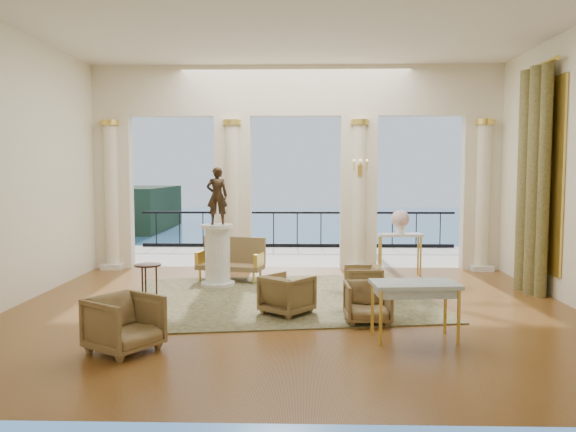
{
  "coord_description": "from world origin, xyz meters",
  "views": [
    {
      "loc": [
        0.16,
        -8.69,
        2.18
      ],
      "look_at": [
        -0.08,
        0.6,
        1.44
      ],
      "focal_mm": 35.0,
      "sensor_mm": 36.0,
      "label": 1
    }
  ],
  "objects_px": {
    "pedestal": "(218,257)",
    "armchair_c": "(363,281)",
    "console_table": "(400,241)",
    "settee": "(232,259)",
    "side_table": "(148,270)",
    "armchair_b": "(368,301)",
    "armchair_d": "(287,292)",
    "statue": "(217,196)",
    "armchair_a": "(124,321)",
    "game_table": "(415,288)"
  },
  "relations": [
    {
      "from": "pedestal",
      "to": "armchair_c",
      "type": "bearing_deg",
      "value": -19.89
    },
    {
      "from": "armchair_c",
      "to": "console_table",
      "type": "distance_m",
      "value": 2.46
    },
    {
      "from": "settee",
      "to": "side_table",
      "type": "height_order",
      "value": "settee"
    },
    {
      "from": "armchair_b",
      "to": "armchair_d",
      "type": "height_order",
      "value": "armchair_d"
    },
    {
      "from": "armchair_d",
      "to": "statue",
      "type": "distance_m",
      "value": 2.84
    },
    {
      "from": "armchair_b",
      "to": "statue",
      "type": "bearing_deg",
      "value": 132.96
    },
    {
      "from": "armchair_a",
      "to": "side_table",
      "type": "xyz_separation_m",
      "value": [
        -0.35,
        2.3,
        0.21
      ]
    },
    {
      "from": "game_table",
      "to": "pedestal",
      "type": "relative_size",
      "value": 0.96
    },
    {
      "from": "game_table",
      "to": "armchair_c",
      "type": "bearing_deg",
      "value": 95.15
    },
    {
      "from": "armchair_a",
      "to": "armchair_c",
      "type": "xyz_separation_m",
      "value": [
        3.19,
        2.93,
        -0.07
      ]
    },
    {
      "from": "armchair_b",
      "to": "game_table",
      "type": "distance_m",
      "value": 1.0
    },
    {
      "from": "game_table",
      "to": "statue",
      "type": "xyz_separation_m",
      "value": [
        -3.07,
        3.3,
        1.05
      ]
    },
    {
      "from": "armchair_a",
      "to": "armchair_d",
      "type": "relative_size",
      "value": 1.12
    },
    {
      "from": "armchair_c",
      "to": "side_table",
      "type": "distance_m",
      "value": 3.61
    },
    {
      "from": "armchair_a",
      "to": "console_table",
      "type": "bearing_deg",
      "value": -5.46
    },
    {
      "from": "armchair_b",
      "to": "armchair_d",
      "type": "relative_size",
      "value": 0.96
    },
    {
      "from": "settee",
      "to": "console_table",
      "type": "bearing_deg",
      "value": 24.09
    },
    {
      "from": "side_table",
      "to": "armchair_d",
      "type": "bearing_deg",
      "value": -11.53
    },
    {
      "from": "armchair_c",
      "to": "statue",
      "type": "height_order",
      "value": "statue"
    },
    {
      "from": "armchair_c",
      "to": "side_table",
      "type": "xyz_separation_m",
      "value": [
        -3.54,
        -0.63,
        0.28
      ]
    },
    {
      "from": "armchair_b",
      "to": "console_table",
      "type": "height_order",
      "value": "console_table"
    },
    {
      "from": "game_table",
      "to": "settee",
      "type": "bearing_deg",
      "value": 121.54
    },
    {
      "from": "armchair_b",
      "to": "armchair_c",
      "type": "distance_m",
      "value": 1.55
    },
    {
      "from": "settee",
      "to": "statue",
      "type": "distance_m",
      "value": 1.44
    },
    {
      "from": "statue",
      "to": "game_table",
      "type": "bearing_deg",
      "value": 122.63
    },
    {
      "from": "armchair_b",
      "to": "side_table",
      "type": "xyz_separation_m",
      "value": [
        -3.44,
        0.92,
        0.26
      ]
    },
    {
      "from": "game_table",
      "to": "pedestal",
      "type": "xyz_separation_m",
      "value": [
        -3.07,
        3.3,
        -0.1
      ]
    },
    {
      "from": "console_table",
      "to": "armchair_d",
      "type": "bearing_deg",
      "value": -132.07
    },
    {
      "from": "armchair_c",
      "to": "game_table",
      "type": "relative_size",
      "value": 0.54
    },
    {
      "from": "armchair_b",
      "to": "settee",
      "type": "xyz_separation_m",
      "value": [
        -2.36,
        3.1,
        0.1
      ]
    },
    {
      "from": "statue",
      "to": "console_table",
      "type": "bearing_deg",
      "value": -171.42
    },
    {
      "from": "armchair_d",
      "to": "game_table",
      "type": "distance_m",
      "value": 2.12
    },
    {
      "from": "armchair_d",
      "to": "console_table",
      "type": "relative_size",
      "value": 0.7
    },
    {
      "from": "armchair_a",
      "to": "statue",
      "type": "relative_size",
      "value": 0.7
    },
    {
      "from": "armchair_a",
      "to": "pedestal",
      "type": "height_order",
      "value": "pedestal"
    },
    {
      "from": "armchair_d",
      "to": "armchair_a",
      "type": "bearing_deg",
      "value": 82.48
    },
    {
      "from": "settee",
      "to": "side_table",
      "type": "relative_size",
      "value": 2.03
    },
    {
      "from": "armchair_a",
      "to": "settee",
      "type": "height_order",
      "value": "settee"
    },
    {
      "from": "armchair_b",
      "to": "console_table",
      "type": "distance_m",
      "value": 3.94
    },
    {
      "from": "console_table",
      "to": "game_table",
      "type": "bearing_deg",
      "value": -104.89
    },
    {
      "from": "statue",
      "to": "side_table",
      "type": "bearing_deg",
      "value": 50.52
    },
    {
      "from": "statue",
      "to": "console_table",
      "type": "distance_m",
      "value": 3.99
    },
    {
      "from": "game_table",
      "to": "console_table",
      "type": "relative_size",
      "value": 1.18
    },
    {
      "from": "armchair_b",
      "to": "armchair_c",
      "type": "relative_size",
      "value": 1.05
    },
    {
      "from": "armchair_a",
      "to": "console_table",
      "type": "relative_size",
      "value": 0.78
    },
    {
      "from": "pedestal",
      "to": "armchair_d",
      "type": "bearing_deg",
      "value": -56.15
    },
    {
      "from": "armchair_a",
      "to": "game_table",
      "type": "xyz_separation_m",
      "value": [
        3.61,
        0.6,
        0.3
      ]
    },
    {
      "from": "game_table",
      "to": "console_table",
      "type": "bearing_deg",
      "value": 77.72
    },
    {
      "from": "settee",
      "to": "pedestal",
      "type": "bearing_deg",
      "value": -94.85
    },
    {
      "from": "armchair_c",
      "to": "pedestal",
      "type": "xyz_separation_m",
      "value": [
        -2.65,
        0.96,
        0.26
      ]
    }
  ]
}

